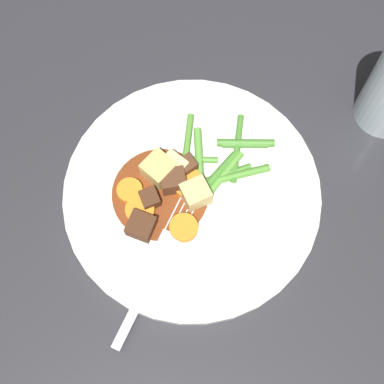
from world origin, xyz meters
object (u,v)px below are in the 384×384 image
Objects in this scene: potato_chunk_1 at (159,169)px; meat_chunk_1 at (141,226)px; carrot_slice_2 at (130,191)px; carrot_slice_0 at (187,185)px; potato_chunk_2 at (198,193)px; meat_chunk_0 at (186,167)px; carrot_slice_3 at (140,211)px; potato_chunk_0 at (172,169)px; meat_chunk_3 at (173,181)px; fork at (157,266)px; meat_chunk_2 at (150,199)px; carrot_slice_1 at (184,228)px; dinner_plate at (192,194)px.

meat_chunk_1 is (0.05, 0.05, -0.00)m from potato_chunk_1.
carrot_slice_0 is at bearing 158.15° from carrot_slice_2.
meat_chunk_0 is (-0.00, -0.03, -0.00)m from potato_chunk_2.
meat_chunk_1 is (0.01, 0.02, 0.00)m from carrot_slice_3.
potato_chunk_0 is (-0.05, -0.02, 0.01)m from carrot_slice_3.
carrot_slice_2 is 0.93× the size of potato_chunk_1.
potato_chunk_1 is 1.14× the size of meat_chunk_3.
fork is (0.06, 0.07, -0.01)m from meat_chunk_3.
potato_chunk_1 is at bearing -134.22° from meat_chunk_2.
carrot_slice_1 is 0.07m from potato_chunk_1.
potato_chunk_1 is at bearing -20.48° from meat_chunk_0.
carrot_slice_2 reaches higher than fork.
potato_chunk_0 reaches higher than dinner_plate.
meat_chunk_0 is (-0.04, -0.06, 0.01)m from carrot_slice_1.
potato_chunk_0 is 0.02m from meat_chunk_0.
carrot_slice_3 is 0.05m from potato_chunk_1.
potato_chunk_2 is (-0.06, 0.01, 0.01)m from carrot_slice_3.
dinner_plate is 10.56× the size of meat_chunk_1.
carrot_slice_0 is 0.02m from meat_chunk_0.
dinner_plate is at bearing -142.71° from fork.
potato_chunk_1 reaches higher than carrot_slice_0.
meat_chunk_1 is 1.33× the size of meat_chunk_2.
carrot_slice_0 is at bearing -79.78° from dinner_plate.
carrot_slice_3 is at bearing 12.22° from meat_chunk_3.
dinner_plate is 9.34× the size of carrot_slice_1.
carrot_slice_1 is 1.50× the size of meat_chunk_2.
carrot_slice_2 is (0.06, -0.02, -0.00)m from carrot_slice_0.
carrot_slice_2 and carrot_slice_3 have the same top height.
dinner_plate is at bearing 105.07° from potato_chunk_0.
fork is (0.01, 0.06, -0.00)m from carrot_slice_3.
dinner_plate is at bearing -68.48° from potato_chunk_2.
carrot_slice_1 is at bearing 116.26° from carrot_slice_2.
carrot_slice_3 is (0.03, -0.04, 0.00)m from carrot_slice_1.
potato_chunk_2 is at bearing -141.55° from carrot_slice_1.
meat_chunk_0 reaches higher than fork.
meat_chunk_3 is at bearing 110.79° from potato_chunk_1.
potato_chunk_0 is 0.07m from meat_chunk_1.
carrot_slice_0 is at bearing 147.03° from meat_chunk_3.
potato_chunk_0 is 0.92× the size of potato_chunk_1.
potato_chunk_2 is 1.30× the size of meat_chunk_0.
carrot_slice_2 is at bearing -18.41° from meat_chunk_3.
carrot_slice_0 is (0.00, -0.01, 0.01)m from dinner_plate.
potato_chunk_0 is 1.05× the size of meat_chunk_3.
carrot_slice_1 is 0.05m from carrot_slice_3.
carrot_slice_3 reaches higher than dinner_plate.
dinner_plate is 8.34× the size of carrot_slice_0.
meat_chunk_2 is 0.07m from fork.
carrot_slice_2 is 1.31× the size of meat_chunk_0.
potato_chunk_1 reaches higher than carrot_slice_2.
carrot_slice_1 is 0.05m from fork.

